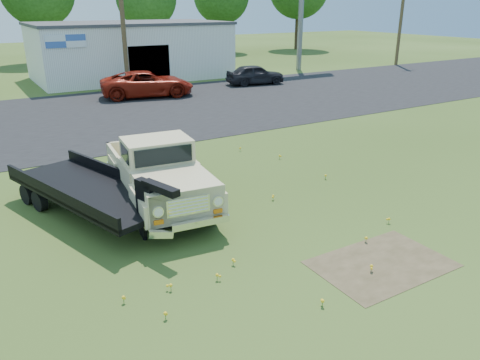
# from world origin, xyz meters

# --- Properties ---
(ground) EXTENTS (140.00, 140.00, 0.00)m
(ground) POSITION_xyz_m (0.00, 0.00, 0.00)
(ground) COLOR #314917
(ground) RESTS_ON ground
(asphalt_lot) EXTENTS (90.00, 14.00, 0.02)m
(asphalt_lot) POSITION_xyz_m (0.00, 15.00, 0.00)
(asphalt_lot) COLOR black
(asphalt_lot) RESTS_ON ground
(dirt_patch_a) EXTENTS (3.00, 2.00, 0.01)m
(dirt_patch_a) POSITION_xyz_m (1.50, -3.00, 0.00)
(dirt_patch_a) COLOR #473E26
(dirt_patch_a) RESTS_ON ground
(dirt_patch_b) EXTENTS (2.20, 1.60, 0.01)m
(dirt_patch_b) POSITION_xyz_m (-2.00, 3.50, 0.00)
(dirt_patch_b) COLOR #473E26
(dirt_patch_b) RESTS_ON ground
(commercial_building) EXTENTS (14.20, 8.20, 4.15)m
(commercial_building) POSITION_xyz_m (6.00, 26.99, 2.10)
(commercial_building) COLOR silver
(commercial_building) RESTS_ON ground
(utility_pole_mid) EXTENTS (1.60, 0.30, 9.00)m
(utility_pole_mid) POSITION_xyz_m (4.00, 22.00, 4.60)
(utility_pole_mid) COLOR #4D3D24
(utility_pole_mid) RESTS_ON ground
(utility_pole_east) EXTENTS (1.60, 0.30, 9.00)m
(utility_pole_east) POSITION_xyz_m (30.00, 22.00, 4.60)
(utility_pole_east) COLOR #4D3D24
(utility_pole_east) RESTS_ON ground
(vintage_pickup_truck) EXTENTS (2.69, 5.68, 1.99)m
(vintage_pickup_truck) POSITION_xyz_m (-1.49, 2.58, 1.00)
(vintage_pickup_truck) COLOR beige
(vintage_pickup_truck) RESTS_ON ground
(flatbed_trailer) EXTENTS (3.72, 6.35, 1.64)m
(flatbed_trailer) POSITION_xyz_m (-3.29, 2.99, 0.82)
(flatbed_trailer) COLOR black
(flatbed_trailer) RESTS_ON ground
(red_pickup) EXTENTS (6.03, 3.69, 1.56)m
(red_pickup) POSITION_xyz_m (4.17, 18.70, 0.78)
(red_pickup) COLOR maroon
(red_pickup) RESTS_ON ground
(dark_sedan) EXTENTS (4.33, 2.36, 1.40)m
(dark_sedan) POSITION_xyz_m (12.40, 19.21, 0.70)
(dark_sedan) COLOR black
(dark_sedan) RESTS_ON ground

